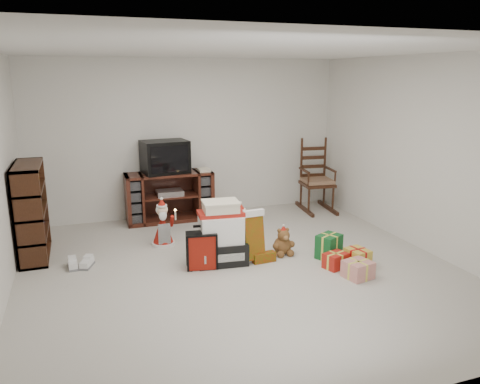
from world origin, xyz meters
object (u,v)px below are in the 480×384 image
object	(u,v)px
bookshelf	(32,213)
mrs_claus_figurine	(163,227)
teddy_bear	(283,243)
gift_pile	(221,236)
gift_cluster	(339,257)
crt_television	(165,157)
red_suitcase	(202,250)
sneaker_pair	(80,264)
rocking_chair	(315,185)
tv_stand	(170,197)
santa_figurine	(241,231)

from	to	relation	value
bookshelf	mrs_claus_figurine	size ratio (longest dim) A/B	1.84
teddy_bear	gift_pile	bearing A→B (deg)	178.87
mrs_claus_figurine	gift_cluster	distance (m)	2.36
bookshelf	crt_television	bearing A→B (deg)	26.93
red_suitcase	gift_cluster	world-z (taller)	red_suitcase
sneaker_pair	mrs_claus_figurine	bearing A→B (deg)	28.21
mrs_claus_figurine	gift_cluster	world-z (taller)	mrs_claus_figurine
rocking_chair	tv_stand	bearing A→B (deg)	-177.57
bookshelf	red_suitcase	bearing A→B (deg)	-29.72
sneaker_pair	gift_pile	bearing A→B (deg)	-7.42
tv_stand	crt_television	xyz separation A→B (m)	(-0.05, 0.01, 0.63)
rocking_chair	gift_cluster	bearing A→B (deg)	-104.42
gift_cluster	red_suitcase	bearing A→B (deg)	162.37
red_suitcase	crt_television	size ratio (longest dim) A/B	0.71
teddy_bear	crt_television	world-z (taller)	crt_television
gift_pile	mrs_claus_figurine	xyz separation A→B (m)	(-0.56, 0.84, -0.08)
bookshelf	gift_pile	world-z (taller)	bookshelf
santa_figurine	gift_cluster	xyz separation A→B (m)	(0.92, -0.96, -0.12)
rocking_chair	santa_figurine	xyz separation A→B (m)	(-1.83, -1.36, -0.19)
gift_pile	teddy_bear	distance (m)	0.84
crt_television	red_suitcase	bearing A→B (deg)	-96.00
teddy_bear	red_suitcase	bearing A→B (deg)	-175.37
rocking_chair	mrs_claus_figurine	xyz separation A→B (m)	(-2.77, -0.88, -0.18)
rocking_chair	mrs_claus_figurine	distance (m)	2.91
rocking_chair	red_suitcase	distance (m)	3.08
mrs_claus_figurine	santa_figurine	bearing A→B (deg)	-26.96
tv_stand	santa_figurine	size ratio (longest dim) A/B	2.13
gift_cluster	teddy_bear	bearing A→B (deg)	129.19
crt_television	gift_pile	bearing A→B (deg)	-87.94
bookshelf	rocking_chair	xyz separation A→B (m)	(4.37, 0.74, -0.14)
sneaker_pair	crt_television	distance (m)	2.25
mrs_claus_figurine	teddy_bear	bearing A→B (deg)	-31.62
bookshelf	santa_figurine	xyz separation A→B (m)	(2.54, -0.62, -0.33)
gift_pile	crt_television	world-z (taller)	crt_television
mrs_claus_figurine	crt_television	xyz separation A→B (m)	(0.26, 1.09, 0.77)
rocking_chair	red_suitcase	size ratio (longest dim) A/B	2.42
tv_stand	sneaker_pair	bearing A→B (deg)	-131.80
gift_pile	bookshelf	bearing A→B (deg)	161.64
santa_figurine	teddy_bear	bearing A→B (deg)	-40.18
teddy_bear	sneaker_pair	distance (m)	2.50
bookshelf	rocking_chair	bearing A→B (deg)	9.63
rocking_chair	teddy_bear	size ratio (longest dim) A/B	3.62
sneaker_pair	gift_cluster	distance (m)	3.11
santa_figurine	gift_cluster	bearing A→B (deg)	-46.21
mrs_claus_figurine	sneaker_pair	world-z (taller)	mrs_claus_figurine
red_suitcase	teddy_bear	xyz separation A→B (m)	(1.09, 0.09, -0.07)
santa_figurine	gift_cluster	distance (m)	1.34
rocking_chair	gift_pile	bearing A→B (deg)	-135.15
tv_stand	sneaker_pair	distance (m)	2.08
teddy_bear	mrs_claus_figurine	distance (m)	1.63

